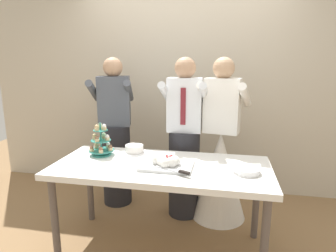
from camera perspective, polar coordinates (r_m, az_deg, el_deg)
ground_plane at (r=2.83m, az=-1.26°, el=-22.42°), size 8.00×8.00×0.00m
rear_wall at (r=3.67m, az=3.34°, el=9.91°), size 5.20×0.10×2.90m
dessert_table at (r=2.49m, az=-1.34°, el=-9.14°), size 1.80×0.80×0.78m
cupcake_stand at (r=2.74m, az=-12.87°, el=-3.22°), size 0.23×0.23×0.31m
main_cake_tray at (r=2.40m, az=-0.27°, el=-7.03°), size 0.42×0.36×0.12m
plate_stack at (r=2.37m, az=14.95°, el=-8.34°), size 0.22×0.21×0.04m
round_cake at (r=2.78m, az=-6.56°, el=-4.53°), size 0.24×0.24×0.08m
person_groom at (r=3.04m, az=3.17°, el=-4.17°), size 0.46×0.49×1.66m
person_bride at (r=3.09m, az=10.06°, el=-7.31°), size 0.57×0.56×1.66m
person_guest at (r=3.35m, az=-10.14°, el=-2.76°), size 0.56×0.58×1.66m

